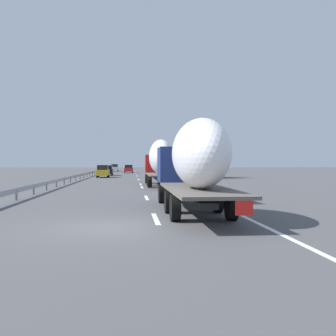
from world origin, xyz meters
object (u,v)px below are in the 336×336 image
(car_red_compact, at_px, (129,169))
(road_sign, at_px, (167,164))
(car_black_suv, at_px, (108,170))
(car_yellow_coupe, at_px, (103,171))
(truck_lead, at_px, (160,160))
(car_white_van, at_px, (115,168))
(truck_trailing, at_px, (194,162))

(car_red_compact, bearing_deg, road_sign, -164.09)
(car_black_suv, bearing_deg, car_yellow_coupe, 179.09)
(road_sign, bearing_deg, car_black_suv, 58.76)
(truck_lead, height_order, road_sign, truck_lead)
(car_yellow_coupe, relative_size, road_sign, 1.52)
(car_yellow_coupe, height_order, car_red_compact, car_yellow_coupe)
(truck_lead, height_order, car_white_van, truck_lead)
(car_black_suv, xyz_separation_m, road_sign, (-6.08, -10.02, 1.12))
(truck_lead, bearing_deg, car_red_compact, 3.96)
(truck_trailing, height_order, car_red_compact, truck_trailing)
(car_white_van, bearing_deg, truck_trailing, -175.20)
(car_black_suv, bearing_deg, road_sign, -121.24)
(car_black_suv, relative_size, car_red_compact, 0.96)
(truck_lead, distance_m, car_black_suv, 32.35)
(truck_lead, xyz_separation_m, truck_trailing, (-20.19, -0.00, -0.20))
(car_black_suv, distance_m, car_white_van, 32.08)
(truck_lead, relative_size, truck_trailing, 1.09)
(truck_trailing, xyz_separation_m, road_sign, (45.67, -3.10, -0.27))
(car_white_van, bearing_deg, car_red_compact, -166.64)
(truck_lead, bearing_deg, truck_trailing, -180.00)
(car_black_suv, distance_m, road_sign, 11.77)
(car_red_compact, bearing_deg, car_white_van, 13.36)
(car_white_van, distance_m, car_red_compact, 16.06)
(car_yellow_coupe, bearing_deg, car_black_suv, -0.91)
(car_white_van, xyz_separation_m, car_red_compact, (-15.62, -3.71, -0.03))
(truck_trailing, bearing_deg, car_white_van, 4.80)
(car_black_suv, distance_m, car_red_compact, 16.84)
(truck_trailing, bearing_deg, car_yellow_coupe, 9.48)
(car_black_suv, bearing_deg, truck_lead, -167.63)
(truck_lead, height_order, car_black_suv, truck_lead)
(truck_lead, bearing_deg, road_sign, -6.94)
(car_white_van, bearing_deg, truck_lead, -173.69)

